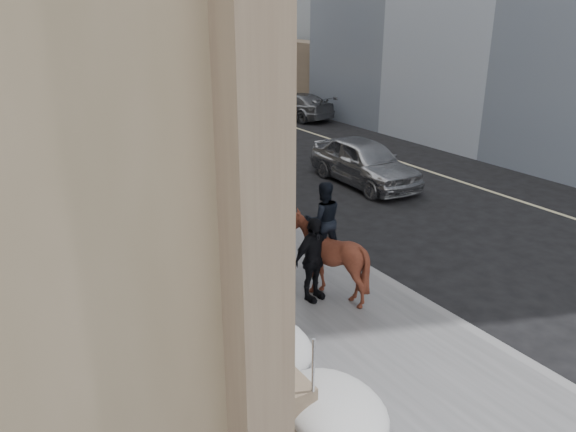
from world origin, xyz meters
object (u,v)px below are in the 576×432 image
Objects in this scene: mounted_horse_right at (325,251)px; car_silver at (364,162)px; mounted_horse_left at (201,214)px; pedestrian at (313,260)px; car_grey at (295,106)px.

car_silver is (6.29, 6.40, -0.34)m from mounted_horse_right.
mounted_horse_left reaches higher than car_silver.
pedestrian is (1.06, -3.60, -0.11)m from mounted_horse_left.
mounted_horse_left is at bearing 37.84° from car_grey.
mounted_horse_right is at bearing -6.27° from pedestrian.
car_grey is (11.32, 18.61, -0.34)m from pedestrian.
car_silver is (6.65, 6.43, -0.22)m from pedestrian.
car_grey is (4.67, 12.18, -0.11)m from car_silver.
pedestrian is at bearing 46.05° from car_grey.
mounted_horse_left is 3.75m from pedestrian.
mounted_horse_left is 0.53× the size of car_silver.
pedestrian is at bearing 24.78° from mounted_horse_right.
mounted_horse_left is 0.52× the size of car_grey.
mounted_horse_left is at bearing -49.45° from mounted_horse_right.
pedestrian is at bearing -133.59° from car_silver.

